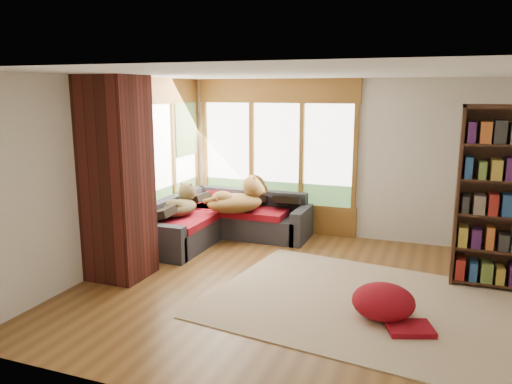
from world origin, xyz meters
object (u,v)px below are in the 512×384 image
Objects in this scene: brick_chimney at (117,179)px; area_rug at (365,303)px; pouf at (383,300)px; sectional_sofa at (218,219)px; dog_tan at (239,193)px; bookshelf at (498,199)px; dog_brindle at (181,198)px.

area_rug is at bearing 4.12° from brick_chimney.
area_rug is 0.41m from pouf.
dog_tan reaches higher than sectional_sofa.
pouf is at bearing -51.20° from area_rug.
sectional_sofa is 0.98× the size of bookshelf.
dog_tan is at bearing 169.62° from bookshelf.
brick_chimney is 3.56m from pouf.
brick_chimney is at bearing -106.77° from sectional_sofa.
bookshelf is at bearing 49.69° from pouf.
sectional_sofa is 0.65m from dog_tan.
dog_tan reaches higher than area_rug.
brick_chimney is at bearing -163.94° from bookshelf.
sectional_sofa is 4.24m from bookshelf.
brick_chimney reaches higher than dog_tan.
area_rug is at bearing -76.27° from dog_tan.
dog_brindle reaches higher than pouf.
pouf is at bearing -0.90° from brick_chimney.
brick_chimney is 3.40× the size of dog_brindle.
bookshelf is (4.09, -0.74, 0.82)m from sectional_sofa.
brick_chimney is 2.45× the size of dog_tan.
pouf is 0.88× the size of dog_brindle.
pouf is 0.64× the size of dog_tan.
brick_chimney reaches higher than sectional_sofa.
dog_brindle reaches higher than sectional_sofa.
dog_tan reaches higher than pouf.
bookshelf is 3.34× the size of pouf.
area_rug is at bearing -38.33° from sectional_sofa.
sectional_sofa is at bearing -35.55° from dog_brindle.
bookshelf reaches higher than dog_brindle.
dog_brindle is (-3.31, 1.57, 0.55)m from pouf.
dog_brindle is at bearing 154.69° from pouf.
dog_tan is at bearing 141.10° from pouf.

